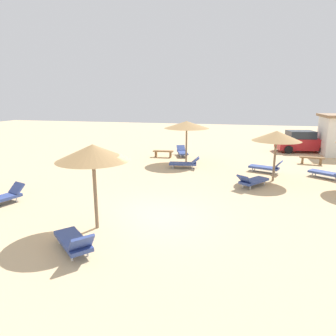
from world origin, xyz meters
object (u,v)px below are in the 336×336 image
lounger_5 (185,163)px  bench_0 (163,153)px  lounger_4 (2,197)px  bench_1 (312,159)px  lounger_6 (266,167)px  parasol_2 (93,153)px  lounger_0 (182,152)px  lounger_1 (252,181)px  parked_car (302,142)px  parasol_0 (187,125)px  lounger_2 (74,241)px  parasol_1 (277,136)px  lounger_3 (328,173)px

lounger_5 → bench_0: bearing=125.8°
lounger_4 → bench_1: 18.12m
lounger_6 → bench_1: 4.36m
parasol_2 → lounger_0: parasol_2 is taller
parasol_2 → lounger_1: bearing=49.4°
bench_1 → parked_car: 4.80m
parasol_0 → bench_1: bearing=10.3°
lounger_1 → bench_0: (-6.20, 6.23, 0.03)m
parasol_2 → lounger_5: bearing=81.9°
parasol_0 → parasol_2: size_ratio=1.05×
lounger_2 → bench_1: 16.79m
lounger_1 → bench_0: lounger_1 is taller
lounger_1 → lounger_4: size_ratio=0.96×
parasol_1 → lounger_5: bearing=161.3°
lounger_3 → parked_car: 8.46m
lounger_2 → bench_0: size_ratio=1.19×
lounger_0 → lounger_1: 8.61m
lounger_0 → lounger_4: lounger_4 is taller
parasol_2 → lounger_6: parasol_2 is taller
parasol_1 → bench_1: 5.99m
lounger_2 → lounger_3: 13.92m
lounger_4 → parasol_0: bearing=58.7°
parasol_2 → lounger_6: bearing=56.5°
lounger_3 → bench_1: lounger_3 is taller
lounger_1 → lounger_3: bearing=32.2°
lounger_0 → lounger_5: size_ratio=1.02×
parasol_0 → lounger_6: (5.09, -1.57, -2.24)m
lounger_0 → parked_car: (9.14, 3.96, 0.51)m
parasol_1 → lounger_4: size_ratio=1.35×
lounger_1 → lounger_6: bearing=74.4°
lounger_5 → lounger_6: size_ratio=0.99×
lounger_4 → lounger_1: bearing=26.4°
bench_1 → lounger_5: bearing=-158.8°
parasol_2 → parked_car: 19.74m
parasol_0 → lounger_0: 3.30m
lounger_3 → lounger_6: lounger_6 is taller
lounger_0 → lounger_4: (-5.23, -12.11, 0.00)m
bench_1 → parked_car: bearing=87.6°
parasol_0 → lounger_4: size_ratio=1.52×
lounger_1 → bench_0: size_ratio=1.24×
parasol_2 → lounger_4: parasol_2 is taller
parked_car → bench_0: bearing=-155.3°
parasol_1 → lounger_1: size_ratio=1.41×
lounger_4 → bench_0: lounger_4 is taller
parked_car → lounger_5: bearing=-136.1°
lounger_6 → lounger_3: bearing=-10.9°
lounger_3 → parked_car: (0.12, 8.45, 0.51)m
parasol_0 → lounger_3: size_ratio=1.56×
lounger_3 → lounger_4: lounger_4 is taller
lounger_5 → parasol_0: bearing=97.8°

